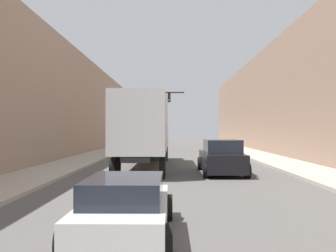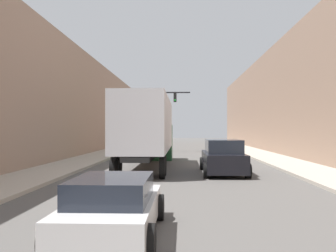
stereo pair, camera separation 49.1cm
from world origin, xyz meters
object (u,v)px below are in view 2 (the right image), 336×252
object	(u,v)px
sedan_car	(114,207)
traffic_signal_gantry	(146,107)
semi_truck	(148,129)
suv_car	(223,158)

from	to	relation	value
sedan_car	traffic_signal_gantry	bearing A→B (deg)	94.24
sedan_car	traffic_signal_gantry	distance (m)	30.06
semi_truck	suv_car	size ratio (longest dim) A/B	2.64
semi_truck	traffic_signal_gantry	bearing A→B (deg)	96.04
suv_car	traffic_signal_gantry	size ratio (longest dim) A/B	0.79
semi_truck	sedan_car	xyz separation A→B (m)	(0.59, -14.41, -1.69)
semi_truck	suv_car	xyz separation A→B (m)	(4.12, -3.11, -1.47)
sedan_car	suv_car	xyz separation A→B (m)	(3.53, 11.30, 0.21)
traffic_signal_gantry	semi_truck	bearing A→B (deg)	-83.96
suv_car	traffic_signal_gantry	bearing A→B (deg)	107.30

